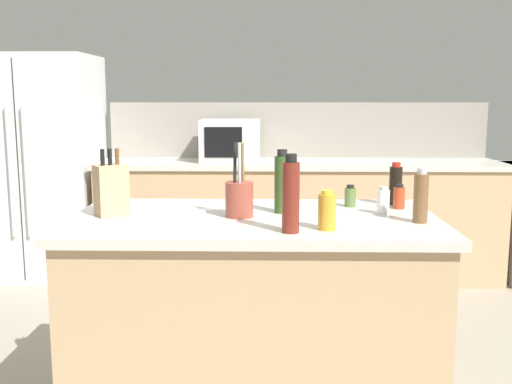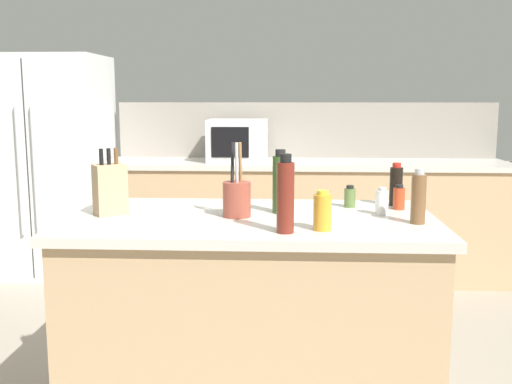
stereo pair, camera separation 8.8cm
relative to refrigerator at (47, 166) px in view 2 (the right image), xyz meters
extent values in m
cube|color=tan|center=(2.12, -0.05, -0.44)|extent=(3.14, 0.62, 0.90)
cube|color=beige|center=(2.12, -0.05, 0.03)|extent=(3.18, 0.66, 0.04)
cube|color=gray|center=(2.12, 0.27, 0.28)|extent=(3.14, 0.03, 0.46)
cube|color=tan|center=(1.82, -2.25, -0.44)|extent=(1.52, 0.82, 0.90)
cube|color=beige|center=(1.82, -2.25, 0.03)|extent=(1.58, 0.88, 0.04)
cube|color=white|center=(0.00, 0.00, 0.00)|extent=(0.98, 0.72, 1.77)
cube|color=#2D2D2D|center=(0.00, -0.36, 0.00)|extent=(0.01, 0.00, 1.68)
cylinder|color=#ADB2B7|center=(-0.06, -0.38, 0.00)|extent=(0.02, 0.02, 0.98)
cylinder|color=#ADB2B7|center=(0.06, -0.38, 0.00)|extent=(0.02, 0.02, 0.98)
cube|color=white|center=(1.58, -0.05, 0.22)|extent=(0.46, 0.38, 0.33)
cube|color=black|center=(1.53, -0.24, 0.22)|extent=(0.29, 0.01, 0.23)
cube|color=tan|center=(1.20, -2.24, 0.16)|extent=(0.16, 0.16, 0.22)
cylinder|color=black|center=(1.17, -2.26, 0.31)|extent=(0.02, 0.02, 0.07)
cylinder|color=black|center=(1.20, -2.24, 0.31)|extent=(0.02, 0.02, 0.07)
cylinder|color=brown|center=(1.23, -2.22, 0.31)|extent=(0.02, 0.02, 0.07)
cylinder|color=brown|center=(1.76, -2.26, 0.13)|extent=(0.12, 0.12, 0.15)
cylinder|color=olive|center=(1.77, -2.25, 0.28)|extent=(0.01, 0.05, 0.18)
cylinder|color=black|center=(1.74, -2.26, 0.28)|extent=(0.01, 0.05, 0.18)
cylinder|color=#B2B2B7|center=(1.76, -2.28, 0.28)|extent=(0.01, 0.03, 0.18)
cylinder|color=maroon|center=(1.96, -2.55, 0.19)|extent=(0.07, 0.07, 0.27)
cylinder|color=black|center=(1.96, -2.55, 0.34)|extent=(0.04, 0.04, 0.03)
cylinder|color=silver|center=(2.38, -2.18, 0.11)|extent=(0.06, 0.06, 0.11)
cylinder|color=#B2B2B7|center=(2.38, -2.18, 0.17)|extent=(0.04, 0.04, 0.02)
cylinder|color=brown|center=(2.50, -2.36, 0.15)|extent=(0.06, 0.06, 0.20)
cylinder|color=#B2B2B7|center=(2.50, -2.36, 0.27)|extent=(0.04, 0.04, 0.02)
cylinder|color=#B73D1E|center=(2.48, -2.05, 0.10)|extent=(0.05, 0.05, 0.10)
cylinder|color=black|center=(2.48, -2.05, 0.16)|extent=(0.03, 0.03, 0.02)
cylinder|color=gold|center=(2.11, -2.50, 0.12)|extent=(0.07, 0.07, 0.14)
cylinder|color=gold|center=(2.11, -2.50, 0.20)|extent=(0.05, 0.05, 0.02)
cylinder|color=#567038|center=(2.26, -2.01, 0.10)|extent=(0.05, 0.05, 0.09)
cylinder|color=black|center=(2.26, -2.01, 0.15)|extent=(0.03, 0.03, 0.02)
cylinder|color=black|center=(2.48, -1.96, 0.14)|extent=(0.06, 0.06, 0.18)
cylinder|color=#B22319|center=(2.48, -1.96, 0.25)|extent=(0.04, 0.04, 0.02)
cylinder|color=#2D4C1E|center=(1.94, -2.16, 0.18)|extent=(0.07, 0.07, 0.25)
cylinder|color=black|center=(1.94, -2.16, 0.32)|extent=(0.04, 0.04, 0.03)
camera|label=1|loc=(1.88, -4.78, 0.57)|focal=42.00mm
camera|label=2|loc=(1.97, -4.77, 0.57)|focal=42.00mm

